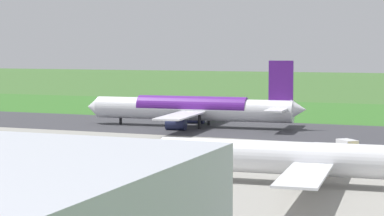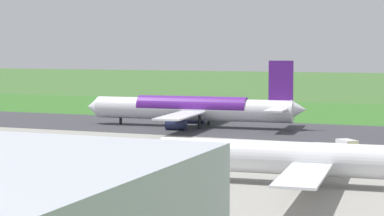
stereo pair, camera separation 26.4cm
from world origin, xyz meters
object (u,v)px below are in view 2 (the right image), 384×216
traffic_cone_orange (252,111)px  airliner_parked_near (310,158)px  no_stopping_sign (274,108)px  service_truck_fuel (349,147)px  airliner_main (194,109)px

traffic_cone_orange → airliner_parked_near: bearing=110.9°
airliner_parked_near → no_stopping_sign: size_ratio=18.32×
service_truck_fuel → airliner_main: bearing=-37.3°
airliner_main → traffic_cone_orange: 45.28m
airliner_parked_near → service_truck_fuel: 29.86m
no_stopping_sign → traffic_cone_orange: bearing=-23.9°
airliner_parked_near → service_truck_fuel: (-0.36, -29.76, -2.35)m
airliner_main → no_stopping_sign: airliner_main is taller
service_truck_fuel → traffic_cone_orange: bearing=-61.9°
airliner_parked_near → traffic_cone_orange: bearing=-69.1°
airliner_main → service_truck_fuel: 52.42m
airliner_main → no_stopping_sign: size_ratio=21.08×
airliner_parked_near → service_truck_fuel: bearing=-90.7°
airliner_main → airliner_parked_near: size_ratio=1.15×
service_truck_fuel → no_stopping_sign: service_truck_fuel is taller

